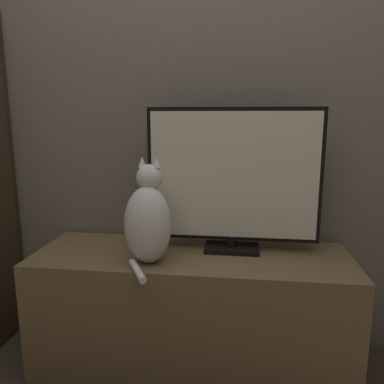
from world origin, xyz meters
The scene contains 4 objects.
wall_back centered at (0.00, 1.22, 1.30)m, with size 4.80×0.05×2.60m.
tv_stand centered at (0.00, 0.94, 0.27)m, with size 1.42×0.48×0.55m.
tv centered at (0.18, 1.01, 0.88)m, with size 0.77×0.15×0.65m.
cat centered at (-0.17, 0.83, 0.73)m, with size 0.22×0.32×0.44m.
Camera 1 is at (0.20, -0.64, 1.15)m, focal length 35.00 mm.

